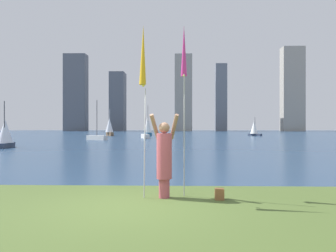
% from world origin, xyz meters
% --- Properties ---
extents(ground, '(120.00, 138.00, 0.12)m').
position_xyz_m(ground, '(0.00, 50.95, -0.06)').
color(ground, '#475B28').
extents(person, '(0.75, 0.55, 2.04)m').
position_xyz_m(person, '(0.73, 0.89, 1.00)').
color(person, '#B24C59').
rests_on(person, ground).
extents(kite_flag_left, '(0.16, 0.71, 4.14)m').
position_xyz_m(kite_flag_left, '(0.25, 0.61, 3.33)').
color(kite_flag_left, '#B2B2B7').
rests_on(kite_flag_left, ground).
extents(kite_flag_right, '(0.16, 0.52, 4.28)m').
position_xyz_m(kite_flag_right, '(1.22, 1.23, 3.53)').
color(kite_flag_right, '#B2B2B7').
rests_on(kite_flag_right, ground).
extents(bag, '(0.20, 0.22, 0.26)m').
position_xyz_m(bag, '(2.05, 0.72, 0.13)').
color(bag, brown).
rests_on(bag, ground).
extents(sailboat_1, '(1.65, 2.72, 5.23)m').
position_xyz_m(sailboat_1, '(-4.14, 50.12, 1.64)').
color(sailboat_1, '#2D6084').
rests_on(sailboat_1, ground).
extents(sailboat_2, '(1.91, 2.58, 4.65)m').
position_xyz_m(sailboat_2, '(-10.82, 50.19, 1.64)').
color(sailboat_2, brown).
rests_on(sailboat_2, ground).
extents(sailboat_3, '(2.11, 2.26, 3.23)m').
position_xyz_m(sailboat_3, '(14.29, 50.61, 1.30)').
color(sailboat_3, '#333D51').
rests_on(sailboat_3, ground).
extents(sailboat_5, '(2.86, 2.15, 4.90)m').
position_xyz_m(sailboat_5, '(-8.82, 33.08, 0.35)').
color(sailboat_5, silver).
rests_on(sailboat_5, ground).
extents(sailboat_6, '(1.45, 2.98, 4.54)m').
position_xyz_m(sailboat_6, '(-3.44, 38.63, 0.35)').
color(sailboat_6, silver).
rests_on(sailboat_6, ground).
extents(sailboat_7, '(1.37, 2.53, 3.71)m').
position_xyz_m(sailboat_7, '(-12.75, 18.96, 1.07)').
color(sailboat_7, '#333D51').
rests_on(sailboat_7, ground).
extents(skyline_tower_0, '(7.27, 4.43, 25.37)m').
position_xyz_m(skyline_tower_0, '(-32.78, 101.98, 12.69)').
color(skyline_tower_0, '#565B66').
rests_on(skyline_tower_0, ground).
extents(skyline_tower_1, '(4.82, 6.46, 19.50)m').
position_xyz_m(skyline_tower_1, '(-19.00, 103.31, 9.75)').
color(skyline_tower_1, '#565B66').
rests_on(skyline_tower_1, ground).
extents(skyline_tower_2, '(5.60, 5.54, 24.93)m').
position_xyz_m(skyline_tower_2, '(2.90, 101.95, 12.46)').
color(skyline_tower_2, gray).
rests_on(skyline_tower_2, ground).
extents(skyline_tower_3, '(3.74, 3.81, 22.25)m').
position_xyz_m(skyline_tower_3, '(15.41, 103.61, 11.12)').
color(skyline_tower_3, slate).
rests_on(skyline_tower_3, ground).
extents(skyline_tower_4, '(6.77, 4.27, 26.67)m').
position_xyz_m(skyline_tower_4, '(37.52, 99.33, 13.34)').
color(skyline_tower_4, gray).
rests_on(skyline_tower_4, ground).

